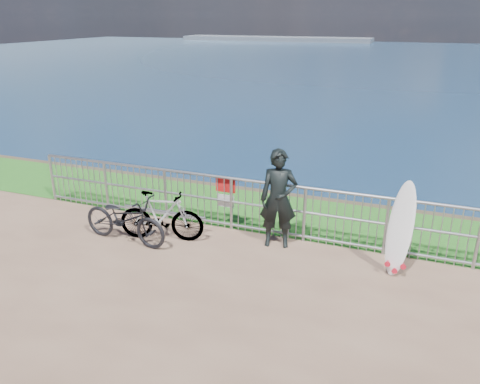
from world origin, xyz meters
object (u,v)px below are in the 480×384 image
at_px(surfer, 278,199).
at_px(surfboard, 400,232).
at_px(bicycle_far, 161,216).
at_px(bicycle_near, 124,219).

bearing_deg(surfer, surfboard, -21.22).
height_order(surfer, bicycle_far, surfer).
bearing_deg(bicycle_near, surfer, -66.64).
distance_m(bicycle_near, bicycle_far, 0.70).
xyz_separation_m(surfer, bicycle_far, (-2.16, -0.58, -0.44)).
relative_size(surfer, bicycle_far, 1.14).
bearing_deg(surfboard, bicycle_far, -175.79).
bearing_deg(bicycle_far, surfboard, -99.08).
bearing_deg(bicycle_far, bicycle_near, 105.29).
relative_size(surfboard, bicycle_far, 0.99).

